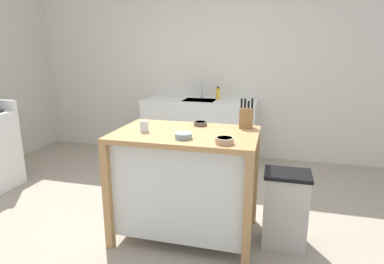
# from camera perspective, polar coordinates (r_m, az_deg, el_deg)

# --- Properties ---
(ground_plane) EXTENTS (6.69, 6.69, 0.00)m
(ground_plane) POSITION_cam_1_polar(r_m,az_deg,el_deg) (3.00, -4.96, -17.00)
(ground_plane) COLOR gray
(ground_plane) RESTS_ON ground
(wall_back) EXTENTS (5.69, 0.10, 2.60)m
(wall_back) POSITION_cam_1_polar(r_m,az_deg,el_deg) (4.79, 4.08, 11.25)
(wall_back) COLOR beige
(wall_back) RESTS_ON ground
(kitchen_island) EXTENTS (1.15, 0.74, 0.92)m
(kitchen_island) POSITION_cam_1_polar(r_m,az_deg,el_deg) (2.71, -1.08, -8.35)
(kitchen_island) COLOR #AD7F4C
(kitchen_island) RESTS_ON ground
(knife_block) EXTENTS (0.11, 0.09, 0.25)m
(knife_block) POSITION_cam_1_polar(r_m,az_deg,el_deg) (2.74, 9.66, 2.63)
(knife_block) COLOR olive
(knife_block) RESTS_ON kitchen_island
(bowl_ceramic_small) EXTENTS (0.11, 0.11, 0.04)m
(bowl_ceramic_small) POSITION_cam_1_polar(r_m,az_deg,el_deg) (2.79, 1.51, 1.54)
(bowl_ceramic_small) COLOR #564C47
(bowl_ceramic_small) RESTS_ON kitchen_island
(bowl_stoneware_deep) EXTENTS (0.13, 0.13, 0.04)m
(bowl_stoneware_deep) POSITION_cam_1_polar(r_m,az_deg,el_deg) (2.38, -1.55, -0.65)
(bowl_stoneware_deep) COLOR gray
(bowl_stoneware_deep) RESTS_ON kitchen_island
(bowl_ceramic_wide) EXTENTS (0.13, 0.13, 0.04)m
(bowl_ceramic_wide) POSITION_cam_1_polar(r_m,az_deg,el_deg) (2.26, 5.81, -1.49)
(bowl_ceramic_wide) COLOR tan
(bowl_ceramic_wide) RESTS_ON kitchen_island
(drinking_cup) EXTENTS (0.07, 0.07, 0.09)m
(drinking_cup) POSITION_cam_1_polar(r_m,az_deg,el_deg) (2.61, -8.50, 1.02)
(drinking_cup) COLOR silver
(drinking_cup) RESTS_ON kitchen_island
(trash_bin) EXTENTS (0.36, 0.28, 0.63)m
(trash_bin) POSITION_cam_1_polar(r_m,az_deg,el_deg) (2.76, 16.27, -12.98)
(trash_bin) COLOR #B7B2A8
(trash_bin) RESTS_ON ground
(sink_counter) EXTENTS (1.58, 0.60, 0.88)m
(sink_counter) POSITION_cam_1_polar(r_m,az_deg,el_deg) (4.61, 1.38, 0.36)
(sink_counter) COLOR silver
(sink_counter) RESTS_ON ground
(sink_faucet) EXTENTS (0.02, 0.02, 0.22)m
(sink_faucet) POSITION_cam_1_polar(r_m,az_deg,el_deg) (4.64, 1.82, 7.36)
(sink_faucet) COLOR #B7BCC1
(sink_faucet) RESTS_ON sink_counter
(bottle_dish_soap) EXTENTS (0.06, 0.06, 0.18)m
(bottle_dish_soap) POSITION_cam_1_polar(r_m,az_deg,el_deg) (4.54, 4.67, 6.84)
(bottle_dish_soap) COLOR yellow
(bottle_dish_soap) RESTS_ON sink_counter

